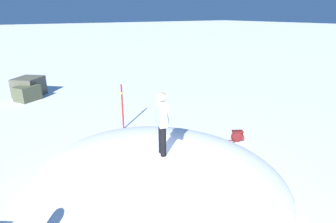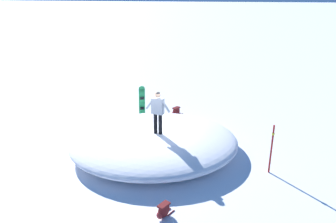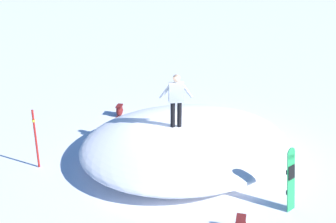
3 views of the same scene
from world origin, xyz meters
The scene contains 6 objects.
ground centered at (0.00, 0.00, 0.00)m, with size 240.00×240.00×0.00m, color white.
snow_mound centered at (-0.25, -0.11, 0.46)m, with size 5.73×6.47×0.91m, color white.
snowboarder_standing centered at (-0.44, 0.13, 1.85)m, with size 0.98×0.38×1.64m.
snowboard_primary_upright centered at (0.94, -3.63, 0.85)m, with size 0.35×0.29×1.64m.
backpack_far centered at (-1.16, 3.74, 0.22)m, with size 0.49×0.65×0.43m.
trail_marker_pole centered at (-4.47, 0.88, 0.94)m, with size 0.10×0.10×1.79m.
Camera 3 is at (-5.33, -11.00, 6.31)m, focal length 47.03 mm.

